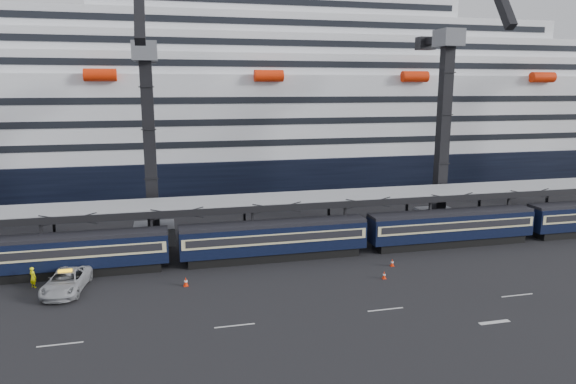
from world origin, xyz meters
TOP-DOWN VIEW (x-y plane):
  - ground at (0.00, 0.00)m, footprint 260.00×260.00m
  - lane_markings at (8.15, -5.23)m, footprint 111.00×4.27m
  - train at (-4.65, 10.00)m, footprint 133.05×3.00m
  - canopy at (0.00, 14.00)m, footprint 130.00×6.25m
  - cruise_ship at (-1.08, 45.99)m, footprint 214.09×28.84m
  - crane_dark_near at (-20.00, 18.59)m, footprint 4.50×17.75m
  - crane_dark_mid at (15.00, 17.59)m, footprint 4.50×18.24m
  - pickup_truck at (-27.18, 5.86)m, footprint 3.79×6.82m
  - worker at (-30.16, 7.50)m, footprint 0.82×0.78m
  - traffic_cone_c at (-17.15, 4.72)m, footprint 0.42×0.42m
  - traffic_cone_d at (0.66, 2.25)m, footprint 0.36×0.36m
  - traffic_cone_e at (2.83, 5.21)m, footprint 0.37×0.37m

SIDE VIEW (x-z plane):
  - ground at x=0.00m, z-range 0.00..0.00m
  - lane_markings at x=8.15m, z-range 0.00..0.02m
  - traffic_cone_d at x=0.66m, z-range 0.00..0.72m
  - traffic_cone_e at x=2.83m, z-range 0.00..0.74m
  - traffic_cone_c at x=-17.15m, z-range -0.01..0.83m
  - pickup_truck at x=-27.18m, z-range 0.00..1.81m
  - worker at x=-30.16m, z-range 0.00..1.88m
  - train at x=-4.65m, z-range 0.18..4.23m
  - canopy at x=0.00m, z-range 2.49..8.01m
  - crane_dark_near at x=-20.00m, z-range -5.61..29.47m
  - cruise_ship at x=-1.08m, z-range -4.66..29.34m
  - crane_dark_mid at x=15.00m, z-range -6.46..33.18m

